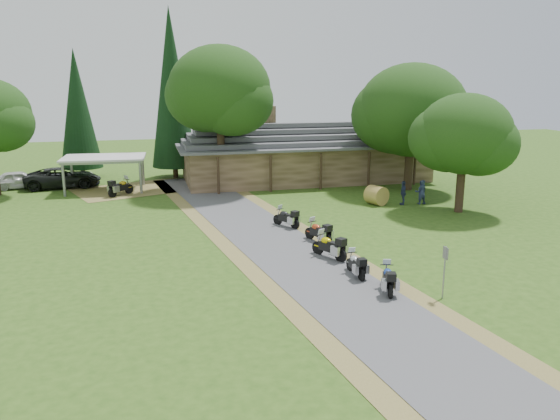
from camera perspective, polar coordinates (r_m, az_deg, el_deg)
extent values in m
plane|color=#2D4F16|center=(23.13, 5.28, -7.83)|extent=(120.00, 120.00, 0.00)
plane|color=#48484B|center=(26.58, 1.41, -4.90)|extent=(51.95, 51.95, 0.00)
imported|color=silver|center=(47.50, -25.59, 3.10)|extent=(3.24, 5.61, 1.76)
imported|color=black|center=(46.41, -21.79, 3.64)|extent=(3.12, 6.43, 2.39)
imported|color=navy|center=(38.60, 14.62, 2.03)|extent=(0.64, 0.52, 1.98)
imported|color=navy|center=(38.76, 14.50, 2.01)|extent=(0.64, 0.55, 1.89)
imported|color=navy|center=(38.16, 12.76, 1.97)|extent=(0.56, 0.65, 1.94)
cylinder|color=#AA883E|center=(37.90, 10.04, 1.53)|extent=(1.64, 1.58, 1.30)
cone|color=black|center=(47.97, -11.22, 11.80)|extent=(3.85, 3.85, 14.31)
cone|color=black|center=(50.03, -20.34, 9.35)|extent=(3.48, 3.48, 10.93)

